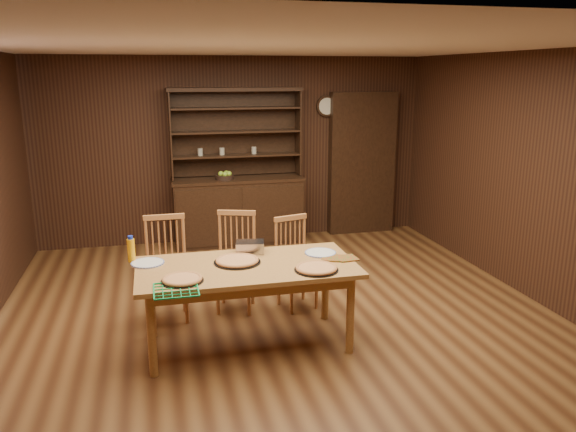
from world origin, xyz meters
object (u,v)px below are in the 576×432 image
object	(u,v)px
chair_right	(294,259)
chair_center	(236,258)
chair_left	(167,264)
juice_bottle	(131,250)
dining_table	(247,274)
china_hutch	(238,202)

from	to	relation	value
chair_right	chair_center	bearing A→B (deg)	156.66
chair_left	chair_center	distance (m)	0.70
juice_bottle	chair_right	bearing A→B (deg)	15.56
chair_center	chair_right	distance (m)	0.60
dining_table	china_hutch	bearing A→B (deg)	82.71
chair_left	china_hutch	bearing A→B (deg)	64.72
china_hutch	dining_table	world-z (taller)	china_hutch
china_hutch	juice_bottle	size ratio (longest dim) A/B	9.20
china_hutch	chair_center	distance (m)	2.29
chair_left	juice_bottle	world-z (taller)	chair_left
dining_table	juice_bottle	size ratio (longest dim) A/B	7.98
juice_bottle	china_hutch	bearing A→B (deg)	63.86
china_hutch	chair_left	world-z (taller)	china_hutch
chair_right	juice_bottle	bearing A→B (deg)	-179.09
china_hutch	chair_left	bearing A→B (deg)	-114.60
juice_bottle	dining_table	bearing A→B (deg)	-18.87
chair_left	juice_bottle	xyz separation A→B (m)	(-0.30, -0.46, 0.32)
dining_table	chair_right	size ratio (longest dim) A/B	2.00
china_hutch	juice_bottle	world-z (taller)	china_hutch
chair_center	chair_right	xyz separation A→B (m)	(0.59, -0.09, -0.04)
chair_right	juice_bottle	xyz separation A→B (m)	(-1.60, -0.44, 0.36)
chair_right	chair_left	bearing A→B (deg)	164.50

